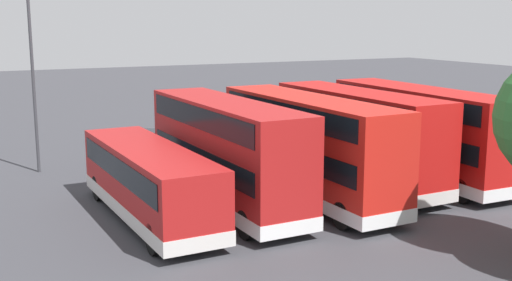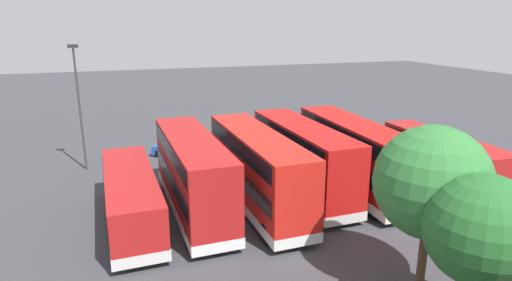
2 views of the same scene
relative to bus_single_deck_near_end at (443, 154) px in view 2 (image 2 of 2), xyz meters
The scene contains 12 objects.
ground_plane 15.41m from the bus_single_deck_near_end, 44.66° to the right, with size 140.00×140.00×0.00m, color #38383D.
bus_single_deck_near_end is the anchor object (origin of this frame).
bus_single_deck_second 3.81m from the bus_single_deck_near_end, ahead, with size 2.69×11.29×2.95m.
bus_double_decker_third 7.54m from the bus_single_deck_near_end, ahead, with size 2.81×11.67×4.55m.
bus_double_decker_fourth 11.02m from the bus_single_deck_near_end, ahead, with size 2.87×10.91×4.55m.
bus_double_decker_fifth 14.41m from the bus_single_deck_near_end, ahead, with size 2.88×11.61×4.55m.
bus_double_decker_sixth 18.14m from the bus_single_deck_near_end, ahead, with size 2.85×11.10×4.55m.
bus_single_deck_seventh 21.62m from the bus_single_deck_near_end, ahead, with size 2.88×10.46×2.95m.
car_hatchback_silver 20.38m from the bus_single_deck_near_end, 32.55° to the right, with size 4.75×3.64×1.43m.
lamp_post_tall 26.56m from the bus_single_deck_near_end, 21.65° to the right, with size 0.70×0.30×9.26m.
tree_leftmost 17.36m from the bus_single_deck_near_end, 51.40° to the left, with size 3.87×3.87×5.99m.
tree_midleft 15.37m from the bus_single_deck_near_end, 45.43° to the left, with size 4.51×4.51×7.00m.
Camera 2 is at (11.11, 33.95, 10.75)m, focal length 29.75 mm.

